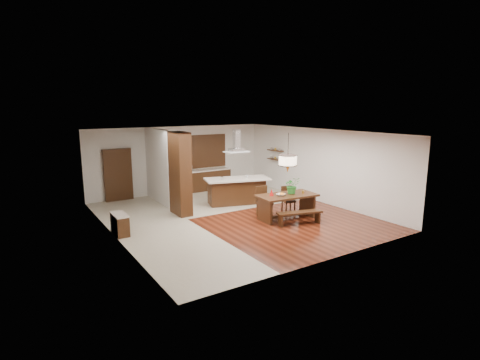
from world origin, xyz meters
TOP-DOWN VIEW (x-y plane):
  - room_shell at (0.00, 0.00)m, footprint 9.00×9.04m
  - tile_hallway at (-2.75, 0.00)m, footprint 2.50×9.00m
  - tile_kitchen at (1.25, 2.50)m, footprint 5.50×4.00m
  - soffit_band at (0.00, 0.00)m, footprint 8.00×9.00m
  - partition_pier at (-1.40, 1.20)m, footprint 0.45×1.00m
  - partition_stub at (-1.40, 3.30)m, footprint 0.18×2.40m
  - hallway_console at (-3.81, 0.20)m, footprint 0.37×0.88m
  - hallway_doorway at (-2.70, 4.40)m, footprint 1.10×0.20m
  - rear_counter at (1.00, 4.20)m, footprint 2.60×0.62m
  - kitchen_window at (1.00, 4.46)m, footprint 2.60×0.08m
  - shelf_lower at (3.87, 2.60)m, footprint 0.26×0.90m
  - shelf_upper at (3.87, 2.60)m, footprint 0.26×0.90m
  - dining_table at (1.40, -1.22)m, footprint 2.09×1.17m
  - dining_bench at (1.33, -1.94)m, footprint 1.54×0.72m
  - dining_chair_left at (0.95, -0.57)m, footprint 0.48×0.48m
  - dining_chair_right at (1.95, -0.66)m, footprint 0.50×0.50m
  - pendant_lantern at (1.40, -1.22)m, footprint 0.64×0.64m
  - foliage_plant at (1.62, -1.21)m, footprint 0.64×0.59m
  - fruit_bowl at (1.11, -1.25)m, footprint 0.37×0.37m
  - napkin_cone at (0.86, -1.06)m, footprint 0.18×0.18m
  - gold_ornament at (1.96, -1.39)m, footprint 0.09×0.09m
  - kitchen_island at (1.02, 1.37)m, footprint 2.67×1.72m
  - range_hood at (1.02, 1.38)m, footprint 0.90×0.55m
  - island_cup at (1.44, 1.29)m, footprint 0.15×0.15m
  - microwave at (0.16, 4.19)m, footprint 0.55×0.44m

SIDE VIEW (x-z plane):
  - tile_hallway at x=-2.75m, z-range 0.00..0.01m
  - tile_kitchen at x=1.25m, z-range 0.00..0.01m
  - dining_bench at x=1.33m, z-range 0.00..0.42m
  - hallway_console at x=-3.81m, z-range 0.00..0.63m
  - dining_chair_right at x=1.95m, z-range 0.00..0.94m
  - rear_counter at x=1.00m, z-range 0.00..0.95m
  - dining_chair_left at x=0.95m, z-range 0.00..1.03m
  - kitchen_island at x=1.02m, z-range 0.01..1.03m
  - dining_table at x=1.40m, z-range 0.20..1.03m
  - fruit_bowl at x=1.11m, z-range 0.84..0.91m
  - gold_ornament at x=1.96m, z-range 0.84..0.94m
  - napkin_cone at x=0.86m, z-range 0.84..1.06m
  - hallway_doorway at x=-2.70m, z-range 0.00..2.10m
  - island_cup at x=1.44m, z-range 1.02..1.11m
  - microwave at x=0.16m, z-range 0.95..1.22m
  - foliage_plant at x=1.62m, z-range 0.84..1.41m
  - shelf_lower at x=3.87m, z-range 1.38..1.42m
  - partition_pier at x=-1.40m, z-range 0.00..2.90m
  - partition_stub at x=-1.40m, z-range 0.00..2.90m
  - kitchen_window at x=1.00m, z-range 1.00..2.50m
  - shelf_upper at x=3.87m, z-range 1.78..1.82m
  - room_shell at x=0.00m, z-range 0.60..3.52m
  - pendant_lantern at x=1.40m, z-range 1.59..2.90m
  - range_hood at x=1.02m, z-range 2.03..2.90m
  - soffit_band at x=0.00m, z-range 2.88..2.89m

